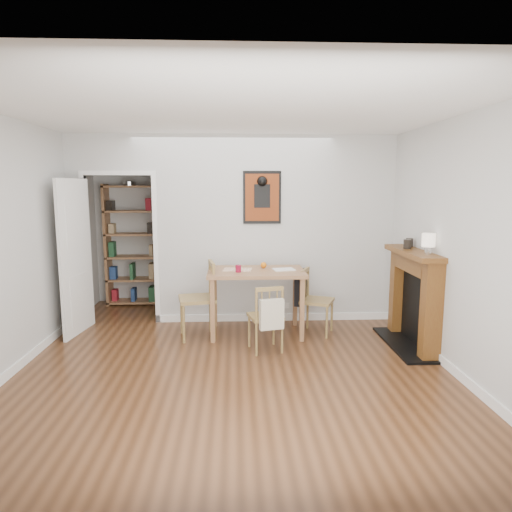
{
  "coord_description": "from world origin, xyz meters",
  "views": [
    {
      "loc": [
        0.03,
        -4.95,
        1.9
      ],
      "look_at": [
        0.28,
        0.6,
        1.05
      ],
      "focal_mm": 32.0,
      "sensor_mm": 36.0,
      "label": 1
    }
  ],
  "objects_px": {
    "chair_front": "(266,317)",
    "fireplace": "(415,295)",
    "chair_right": "(316,300)",
    "notebook": "(284,269)",
    "dining_table": "(256,278)",
    "mantel_lamp": "(429,241)",
    "ceramic_jar_b": "(409,243)",
    "orange_fruit": "(264,265)",
    "ceramic_jar_a": "(407,244)",
    "bookshelf": "(132,246)",
    "red_glass": "(238,269)",
    "chair_left": "(197,300)"
  },
  "relations": [
    {
      "from": "chair_front",
      "to": "fireplace",
      "type": "distance_m",
      "value": 1.8
    },
    {
      "from": "chair_right",
      "to": "notebook",
      "type": "relative_size",
      "value": 3.2
    },
    {
      "from": "dining_table",
      "to": "mantel_lamp",
      "type": "xyz_separation_m",
      "value": [
        1.86,
        -0.85,
        0.56
      ]
    },
    {
      "from": "dining_table",
      "to": "chair_right",
      "type": "xyz_separation_m",
      "value": [
        0.77,
        -0.02,
        -0.3
      ]
    },
    {
      "from": "notebook",
      "to": "ceramic_jar_b",
      "type": "relative_size",
      "value": 2.45
    },
    {
      "from": "dining_table",
      "to": "orange_fruit",
      "type": "distance_m",
      "value": 0.23
    },
    {
      "from": "fireplace",
      "to": "orange_fruit",
      "type": "height_order",
      "value": "fireplace"
    },
    {
      "from": "dining_table",
      "to": "ceramic_jar_a",
      "type": "distance_m",
      "value": 1.9
    },
    {
      "from": "orange_fruit",
      "to": "notebook",
      "type": "distance_m",
      "value": 0.29
    },
    {
      "from": "chair_front",
      "to": "bookshelf",
      "type": "height_order",
      "value": "bookshelf"
    },
    {
      "from": "dining_table",
      "to": "red_glass",
      "type": "relative_size",
      "value": 13.43
    },
    {
      "from": "red_glass",
      "to": "dining_table",
      "type": "bearing_deg",
      "value": 28.49
    },
    {
      "from": "ceramic_jar_b",
      "to": "chair_left",
      "type": "bearing_deg",
      "value": 177.07
    },
    {
      "from": "dining_table",
      "to": "orange_fruit",
      "type": "height_order",
      "value": "orange_fruit"
    },
    {
      "from": "fireplace",
      "to": "red_glass",
      "type": "distance_m",
      "value": 2.15
    },
    {
      "from": "chair_front",
      "to": "notebook",
      "type": "bearing_deg",
      "value": 66.67
    },
    {
      "from": "bookshelf",
      "to": "ceramic_jar_a",
      "type": "distance_m",
      "value": 4.24
    },
    {
      "from": "fireplace",
      "to": "notebook",
      "type": "distance_m",
      "value": 1.62
    },
    {
      "from": "dining_table",
      "to": "mantel_lamp",
      "type": "distance_m",
      "value": 2.12
    },
    {
      "from": "fireplace",
      "to": "ceramic_jar_a",
      "type": "distance_m",
      "value": 0.62
    },
    {
      "from": "red_glass",
      "to": "notebook",
      "type": "distance_m",
      "value": 0.6
    },
    {
      "from": "orange_fruit",
      "to": "notebook",
      "type": "height_order",
      "value": "orange_fruit"
    },
    {
      "from": "dining_table",
      "to": "chair_left",
      "type": "xyz_separation_m",
      "value": [
        -0.75,
        -0.11,
        -0.25
      ]
    },
    {
      "from": "bookshelf",
      "to": "ceramic_jar_b",
      "type": "bearing_deg",
      "value": -26.05
    },
    {
      "from": "chair_right",
      "to": "bookshelf",
      "type": "bearing_deg",
      "value": 148.68
    },
    {
      "from": "fireplace",
      "to": "orange_fruit",
      "type": "bearing_deg",
      "value": 158.74
    },
    {
      "from": "chair_left",
      "to": "chair_front",
      "type": "xyz_separation_m",
      "value": [
        0.83,
        -0.52,
        -0.09
      ]
    },
    {
      "from": "red_glass",
      "to": "bookshelf",
      "type": "bearing_deg",
      "value": 134.25
    },
    {
      "from": "chair_front",
      "to": "ceramic_jar_a",
      "type": "xyz_separation_m",
      "value": [
        1.71,
        0.22,
        0.81
      ]
    },
    {
      "from": "mantel_lamp",
      "to": "ceramic_jar_a",
      "type": "relative_size",
      "value": 2.06
    },
    {
      "from": "chair_front",
      "to": "orange_fruit",
      "type": "bearing_deg",
      "value": 88.37
    },
    {
      "from": "dining_table",
      "to": "orange_fruit",
      "type": "xyz_separation_m",
      "value": [
        0.1,
        0.15,
        0.14
      ]
    },
    {
      "from": "chair_left",
      "to": "orange_fruit",
      "type": "relative_size",
      "value": 12.39
    },
    {
      "from": "red_glass",
      "to": "ceramic_jar_b",
      "type": "bearing_deg",
      "value": -3.25
    },
    {
      "from": "notebook",
      "to": "ceramic_jar_a",
      "type": "bearing_deg",
      "value": -15.77
    },
    {
      "from": "red_glass",
      "to": "chair_right",
      "type": "bearing_deg",
      "value": 5.74
    },
    {
      "from": "bookshelf",
      "to": "red_glass",
      "type": "height_order",
      "value": "bookshelf"
    },
    {
      "from": "chair_front",
      "to": "chair_left",
      "type": "bearing_deg",
      "value": 148.09
    },
    {
      "from": "chair_left",
      "to": "orange_fruit",
      "type": "xyz_separation_m",
      "value": [
        0.85,
        0.26,
        0.39
      ]
    },
    {
      "from": "orange_fruit",
      "to": "ceramic_jar_a",
      "type": "distance_m",
      "value": 1.81
    },
    {
      "from": "dining_table",
      "to": "bookshelf",
      "type": "relative_size",
      "value": 0.63
    },
    {
      "from": "chair_right",
      "to": "mantel_lamp",
      "type": "height_order",
      "value": "mantel_lamp"
    },
    {
      "from": "chair_front",
      "to": "notebook",
      "type": "height_order",
      "value": "notebook"
    },
    {
      "from": "chair_left",
      "to": "mantel_lamp",
      "type": "bearing_deg",
      "value": -15.75
    },
    {
      "from": "chair_left",
      "to": "mantel_lamp",
      "type": "distance_m",
      "value": 2.83
    },
    {
      "from": "dining_table",
      "to": "mantel_lamp",
      "type": "bearing_deg",
      "value": -24.48
    },
    {
      "from": "dining_table",
      "to": "fireplace",
      "type": "xyz_separation_m",
      "value": [
        1.86,
        -0.53,
        -0.12
      ]
    },
    {
      "from": "notebook",
      "to": "ceramic_jar_b",
      "type": "distance_m",
      "value": 1.59
    },
    {
      "from": "notebook",
      "to": "fireplace",
      "type": "bearing_deg",
      "value": -19.52
    },
    {
      "from": "fireplace",
      "to": "red_glass",
      "type": "height_order",
      "value": "fireplace"
    }
  ]
}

